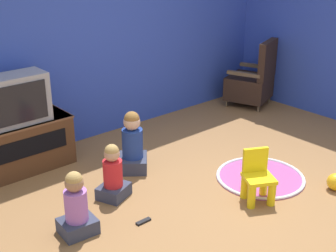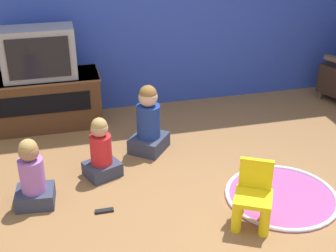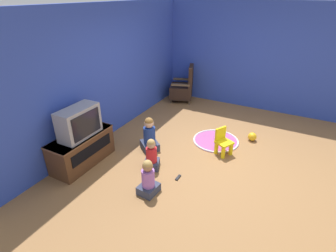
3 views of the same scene
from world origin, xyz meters
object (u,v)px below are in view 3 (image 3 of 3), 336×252
at_px(tv_cabinet, 82,149).
at_px(child_watching_left, 148,179).
at_px(remote_control, 178,178).
at_px(television, 79,122).
at_px(child_watching_right, 151,156).
at_px(yellow_kid_chair, 223,144).
at_px(child_watching_center, 149,136).
at_px(toy_ball, 252,137).
at_px(black_armchair, 183,88).

bearing_deg(tv_cabinet, child_watching_left, -94.84).
xyz_separation_m(child_watching_left, remote_control, (0.53, -0.25, -0.25)).
height_order(television, child_watching_right, television).
bearing_deg(yellow_kid_chair, television, 153.59).
distance_m(child_watching_right, remote_control, 0.60).
relative_size(tv_cabinet, child_watching_center, 1.74).
relative_size(toy_ball, remote_control, 1.18).
height_order(child_watching_left, remote_control, child_watching_left).
bearing_deg(toy_ball, child_watching_center, 126.96).
relative_size(child_watching_left, child_watching_center, 0.87).
relative_size(yellow_kid_chair, child_watching_left, 0.87).
bearing_deg(child_watching_right, television, 90.09).
xyz_separation_m(child_watching_right, remote_control, (-0.06, -0.55, -0.24)).
height_order(television, black_armchair, television).
bearing_deg(remote_control, black_armchair, -155.98).
height_order(yellow_kid_chair, remote_control, yellow_kid_chair).
distance_m(yellow_kid_chair, child_watching_center, 1.43).
distance_m(tv_cabinet, black_armchair, 3.66).
height_order(tv_cabinet, toy_ball, tv_cabinet).
bearing_deg(child_watching_center, child_watching_left, 159.57).
bearing_deg(child_watching_left, child_watching_center, 35.68).
bearing_deg(toy_ball, black_armchair, 58.58).
bearing_deg(child_watching_left, toy_ball, -19.22).
height_order(black_armchair, child_watching_center, black_armchair).
xyz_separation_m(black_armchair, child_watching_center, (-2.68, -0.53, -0.07)).
bearing_deg(child_watching_center, tv_cabinet, 88.68).
bearing_deg(black_armchair, yellow_kid_chair, 20.88).
xyz_separation_m(tv_cabinet, black_armchair, (3.65, -0.28, 0.07)).
relative_size(black_armchair, yellow_kid_chair, 1.96).
bearing_deg(toy_ball, tv_cabinet, 131.72).
relative_size(tv_cabinet, television, 1.62).
relative_size(television, toy_ball, 4.16).
distance_m(television, child_watching_right, 1.35).
bearing_deg(child_watching_right, yellow_kid_chair, -65.41).
height_order(toy_ball, remote_control, toy_ball).
relative_size(yellow_kid_chair, child_watching_center, 0.76).
bearing_deg(yellow_kid_chair, child_watching_center, 139.82).
relative_size(black_armchair, child_watching_left, 1.70).
bearing_deg(child_watching_left, tv_cabinet, 90.13).
bearing_deg(black_armchair, child_watching_center, -8.68).
height_order(television, child_watching_center, television).
distance_m(child_watching_center, toy_ball, 2.17).
height_order(child_watching_center, child_watching_right, child_watching_center).
xyz_separation_m(toy_ball, remote_control, (-1.86, 0.82, -0.08)).
distance_m(tv_cabinet, child_watching_left, 1.47).
xyz_separation_m(television, yellow_kid_chair, (1.50, -2.10, -0.62)).
bearing_deg(remote_control, child_watching_right, -95.72).
distance_m(yellow_kid_chair, child_watching_left, 1.76).
bearing_deg(tv_cabinet, toy_ball, -48.28).
bearing_deg(child_watching_right, child_watching_center, 12.60).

